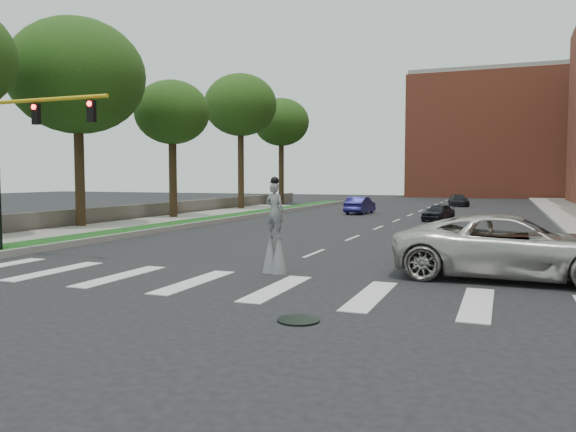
{
  "coord_description": "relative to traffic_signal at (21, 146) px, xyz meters",
  "views": [
    {
      "loc": [
        6.98,
        -12.89,
        3.03
      ],
      "look_at": [
        0.14,
        4.79,
        1.7
      ],
      "focal_mm": 35.0,
      "sensor_mm": 36.0,
      "label": 1
    }
  ],
  "objects": [
    {
      "name": "tree_2",
      "position": [
        -6.31,
        10.18,
        4.61
      ],
      "size": [
        7.73,
        7.73,
        12.08
      ],
      "color": "black",
      "rests_on": "ground"
    },
    {
      "name": "sidewalk_left",
      "position": [
        -4.72,
        7.0,
        -4.06
      ],
      "size": [
        4.0,
        60.0,
        0.18
      ],
      "primitive_type": "cube",
      "color": "gray",
      "rests_on": "ground"
    },
    {
      "name": "stone_wall",
      "position": [
        -7.22,
        19.0,
        -3.6
      ],
      "size": [
        0.5,
        56.0,
        1.1
      ],
      "primitive_type": "cube",
      "color": "#524E47",
      "rests_on": "ground"
    },
    {
      "name": "car_near",
      "position": [
        12.53,
        23.67,
        -3.56
      ],
      "size": [
        2.22,
        3.72,
        1.19
      ],
      "primitive_type": "imported",
      "rotation": [
        0.0,
        0.0,
        -0.25
      ],
      "color": "black",
      "rests_on": "ground"
    },
    {
      "name": "manhole",
      "position": [
        12.78,
        -5.0,
        -4.13
      ],
      "size": [
        0.9,
        0.9,
        0.04
      ],
      "primitive_type": "cylinder",
      "color": "black",
      "rests_on": "ground"
    },
    {
      "name": "tree_3",
      "position": [
        -5.33,
        18.46,
        3.36
      ],
      "size": [
        5.3,
        5.3,
        9.84
      ],
      "color": "black",
      "rests_on": "ground"
    },
    {
      "name": "stilt_performer",
      "position": [
        10.05,
        0.29,
        -2.94
      ],
      "size": [
        0.84,
        0.57,
        3.04
      ],
      "rotation": [
        0.0,
        0.0,
        2.97
      ],
      "color": "black",
      "rests_on": "ground"
    },
    {
      "name": "tree_5",
      "position": [
        -5.47,
        39.55,
        4.58
      ],
      "size": [
        5.9,
        5.9,
        11.3
      ],
      "color": "black",
      "rests_on": "ground"
    },
    {
      "name": "grass_median",
      "position": [
        -1.72,
        17.0,
        -4.03
      ],
      "size": [
        2.0,
        60.0,
        0.25
      ],
      "primitive_type": "cube",
      "color": "#134315",
      "rests_on": "ground"
    },
    {
      "name": "car_mid",
      "position": [
        5.7,
        29.08,
        -3.45
      ],
      "size": [
        1.73,
        4.33,
        1.4
      ],
      "primitive_type": "imported",
      "rotation": [
        0.0,
        0.0,
        3.08
      ],
      "color": "navy",
      "rests_on": "ground"
    },
    {
      "name": "car_far",
      "position": [
        12.33,
        44.29,
        -3.56
      ],
      "size": [
        2.57,
        4.37,
        1.19
      ],
      "primitive_type": "imported",
      "rotation": [
        0.0,
        0.0,
        0.23
      ],
      "color": "black",
      "rests_on": "ground"
    },
    {
      "name": "building_backdrop",
      "position": [
        15.78,
        75.0,
        4.85
      ],
      "size": [
        26.0,
        14.0,
        18.0
      ],
      "primitive_type": "cube",
      "color": "#B05137",
      "rests_on": "ground"
    },
    {
      "name": "median_curb",
      "position": [
        -0.67,
        17.0,
        -4.01
      ],
      "size": [
        0.2,
        60.0,
        0.28
      ],
      "primitive_type": "cube",
      "color": "gray",
      "rests_on": "ground"
    },
    {
      "name": "ground_plane",
      "position": [
        9.78,
        -3.0,
        -4.15
      ],
      "size": [
        160.0,
        160.0,
        0.0
      ],
      "primitive_type": "plane",
      "color": "black",
      "rests_on": "ground"
    },
    {
      "name": "suv_crossing",
      "position": [
        17.01,
        1.9,
        -3.2
      ],
      "size": [
        6.91,
        3.27,
        1.91
      ],
      "primitive_type": "imported",
      "rotation": [
        0.0,
        0.0,
        1.55
      ],
      "color": "#B8B5AE",
      "rests_on": "ground"
    },
    {
      "name": "traffic_signal",
      "position": [
        0.0,
        0.0,
        0.0
      ],
      "size": [
        5.3,
        0.23,
        6.2
      ],
      "color": "black",
      "rests_on": "ground"
    },
    {
      "name": "tree_4",
      "position": [
        -5.6,
        30.05,
        5.27
      ],
      "size": [
        6.54,
        6.54,
        12.25
      ],
      "color": "black",
      "rests_on": "ground"
    }
  ]
}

